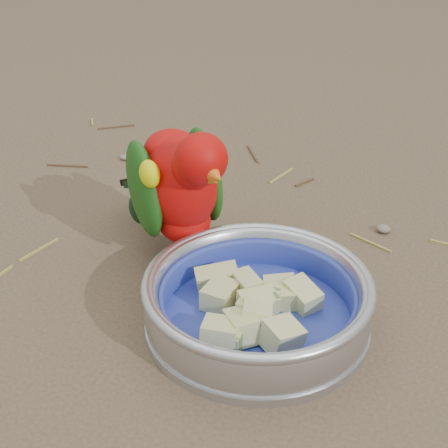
% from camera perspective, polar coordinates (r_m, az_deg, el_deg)
% --- Properties ---
extents(ground, '(60.00, 60.00, 0.00)m').
position_cam_1_polar(ground, '(0.77, -1.04, -7.44)').
color(ground, brown).
extents(food_bowl, '(0.24, 0.24, 0.02)m').
position_cam_1_polar(food_bowl, '(0.75, 2.76, -8.05)').
color(food_bowl, '#B2B2BA').
rests_on(food_bowl, ground).
extents(bowl_wall, '(0.24, 0.24, 0.04)m').
position_cam_1_polar(bowl_wall, '(0.73, 2.82, -6.20)').
color(bowl_wall, '#B2B2BA').
rests_on(bowl_wall, food_bowl).
extents(fruit_wedges, '(0.14, 0.14, 0.03)m').
position_cam_1_polar(fruit_wedges, '(0.73, 2.81, -6.64)').
color(fruit_wedges, '#C5C37F').
rests_on(fruit_wedges, food_bowl).
extents(lory_parrot, '(0.24, 0.22, 0.18)m').
position_cam_1_polar(lory_parrot, '(0.81, -3.63, 2.38)').
color(lory_parrot, '#AE0806').
rests_on(lory_parrot, ground).
extents(ground_debris, '(0.90, 0.80, 0.01)m').
position_cam_1_polar(ground_debris, '(0.83, 2.14, -3.91)').
color(ground_debris, olive).
rests_on(ground_debris, ground).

